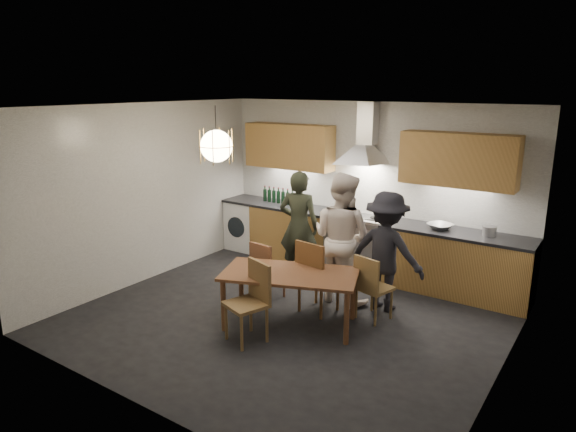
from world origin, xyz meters
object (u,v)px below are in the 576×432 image
Objects in this scene: person_mid at (341,238)px; wine_bottles at (283,196)px; dining_table at (290,279)px; mixing_bowl at (440,226)px; stock_pot at (489,231)px; chair_back_left at (265,267)px; chair_front at (252,296)px; person_right at (386,251)px; person_left at (299,226)px.

person_mid reaches higher than wine_bottles.
dining_table is 5.39× the size of mixing_bowl.
person_mid reaches higher than stock_pot.
chair_back_left is 4.58× the size of stock_pot.
mixing_bowl is 2.69m from wine_bottles.
wine_bottles is (-1.42, 2.66, 0.51)m from chair_front.
person_right is (0.90, 1.63, 0.25)m from chair_front.
chair_back_left is at bearing -62.63° from wine_bottles.
person_left is at bearing -83.23° from chair_back_left.
stock_pot is (2.50, 0.78, 0.14)m from person_left.
dining_table is at bearing -118.24° from mixing_bowl.
wine_bottles is at bearing -58.70° from chair_back_left.
person_right is 8.78× the size of stock_pot.
person_mid reaches higher than chair_back_left.
person_left reaches higher than wine_bottles.
chair_back_left is 1.12m from chair_front.
stock_pot is 3.33m from wine_bottles.
person_mid reaches higher than dining_table.
person_mid is at bearing 7.49° from person_right.
wine_bottles is (-1.57, 2.13, 0.44)m from dining_table.
chair_front is at bearing -61.97° from wine_bottles.
person_right is at bearing -151.57° from chair_back_left.
person_mid is (0.14, 1.02, 0.28)m from dining_table.
person_left is 1.51m from person_right.
chair_back_left is 1.10m from person_mid.
person_left is (-0.59, 1.87, 0.30)m from chair_front.
chair_front is at bearing 123.08° from chair_back_left.
chair_back_left is at bearing 24.84° from person_right.
mixing_bowl is at bearing 82.96° from chair_front.
chair_back_left is 0.99× the size of wine_bottles.
mixing_bowl is (0.37, 0.98, 0.16)m from person_right.
chair_front is 2.78× the size of mixing_bowl.
mixing_bowl is at bearing -175.53° from stock_pot.
mixing_bowl is (1.27, 2.61, 0.41)m from chair_front.
stock_pot is at bearing -134.23° from person_right.
chair_front is at bearing 61.42° from person_right.
stock_pot reaches higher than chair_back_left.
person_mid reaches higher than person_right.
wine_bottles reaches higher than stock_pot.
person_right is (1.44, 0.66, 0.31)m from chair_back_left.
wine_bottles is at bearing 136.95° from chair_front.
chair_back_left is 0.97m from person_left.
person_left is at bearing -14.14° from person_mid.
wine_bottles is at bearing 179.95° from stock_pot.
wine_bottles is (-0.83, 0.79, 0.21)m from person_left.
stock_pot reaches higher than dining_table.
chair_back_left is at bearing 77.97° from person_left.
dining_table is at bearing 56.15° from person_right.
stock_pot is (0.64, 0.05, 0.02)m from mixing_bowl.
dining_table is 1.02× the size of person_mid.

